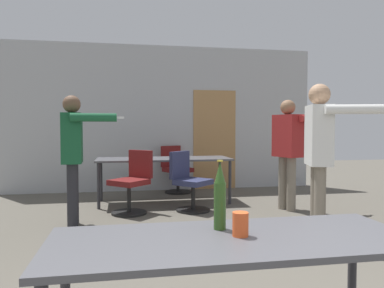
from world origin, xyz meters
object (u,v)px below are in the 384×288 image
object	(u,v)px
person_center_tall	(288,144)
office_chair_far_left	(189,183)
person_near_casual	(320,146)
office_chair_near_pushed	(132,184)
office_chair_side_rolled	(176,171)
beer_bottle	(220,197)
person_left_plaid	(73,147)
drink_cup	(240,224)

from	to	relation	value
person_center_tall	office_chair_far_left	world-z (taller)	person_center_tall
person_near_casual	person_center_tall	world-z (taller)	person_near_casual
person_near_casual	office_chair_near_pushed	size ratio (longest dim) A/B	1.89
office_chair_side_rolled	beer_bottle	bearing A→B (deg)	59.24
office_chair_side_rolled	office_chair_near_pushed	bearing A→B (deg)	36.78
beer_bottle	person_left_plaid	bearing A→B (deg)	109.31
person_near_casual	office_chair_side_rolled	world-z (taller)	person_near_casual
beer_bottle	drink_cup	world-z (taller)	beer_bottle
person_center_tall	drink_cup	size ratio (longest dim) A/B	14.77
person_near_casual	person_center_tall	size ratio (longest dim) A/B	1.04
office_chair_far_left	beer_bottle	world-z (taller)	beer_bottle
office_chair_side_rolled	drink_cup	world-z (taller)	office_chair_side_rolled
person_center_tall	person_left_plaid	world-z (taller)	person_center_tall
person_near_casual	office_chair_near_pushed	bearing A→B (deg)	-114.94
person_left_plaid	beer_bottle	world-z (taller)	person_left_plaid
office_chair_far_left	beer_bottle	xyz separation A→B (m)	(-0.51, -3.80, 0.51)
office_chair_near_pushed	drink_cup	world-z (taller)	office_chair_near_pushed
office_chair_near_pushed	drink_cup	xyz separation A→B (m)	(0.42, -3.92, 0.38)
person_near_casual	beer_bottle	world-z (taller)	person_near_casual
person_near_casual	beer_bottle	distance (m)	2.63
drink_cup	office_chair_far_left	bearing A→B (deg)	83.54
office_chair_side_rolled	office_chair_far_left	bearing A→B (deg)	64.00
office_chair_side_rolled	beer_bottle	xyz separation A→B (m)	(-0.54, -5.45, 0.50)
person_near_casual	office_chair_far_left	size ratio (longest dim) A/B	1.95
office_chair_far_left	drink_cup	distance (m)	3.98
office_chair_far_left	drink_cup	bearing A→B (deg)	40.34
office_chair_near_pushed	beer_bottle	bearing A→B (deg)	139.53
person_center_tall	person_left_plaid	bearing A→B (deg)	-101.43
office_chair_side_rolled	drink_cup	distance (m)	5.62
office_chair_far_left	office_chair_near_pushed	distance (m)	0.86
person_left_plaid	office_chair_far_left	xyz separation A→B (m)	(1.63, 0.62, -0.60)
office_chair_far_left	office_chair_side_rolled	distance (m)	1.65
person_center_tall	office_chair_side_rolled	world-z (taller)	person_center_tall
person_center_tall	office_chair_side_rolled	distance (m)	2.48
person_left_plaid	person_center_tall	bearing A→B (deg)	94.18
office_chair_far_left	beer_bottle	bearing A→B (deg)	39.13
person_left_plaid	drink_cup	world-z (taller)	person_left_plaid
office_chair_side_rolled	person_center_tall	bearing A→B (deg)	103.07
office_chair_far_left	office_chair_near_pushed	bearing A→B (deg)	-42.16
person_center_tall	drink_cup	xyz separation A→B (m)	(-1.96, -3.70, -0.21)
office_chair_far_left	office_chair_side_rolled	world-z (taller)	office_chair_side_rolled
office_chair_far_left	drink_cup	xyz separation A→B (m)	(-0.45, -3.94, 0.40)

